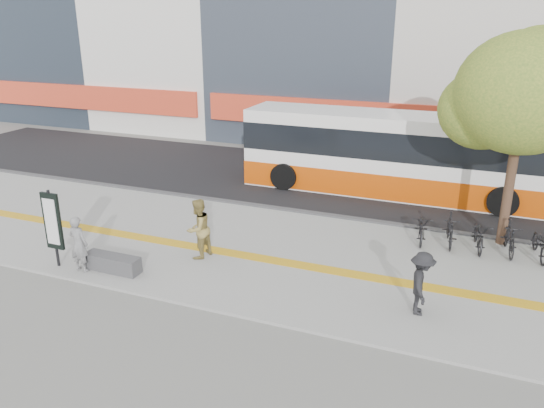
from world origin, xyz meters
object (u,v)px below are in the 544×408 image
at_px(bench, 113,263).
at_px(bus, 393,156).
at_px(street_tree, 522,96).
at_px(pedestrian_tan, 198,229).
at_px(pedestrian_dark, 421,283).
at_px(signboard, 52,222).
at_px(seated_woman, 79,244).

bearing_deg(bench, bus, 59.11).
distance_m(street_tree, pedestrian_tan, 9.81).
xyz_separation_m(pedestrian_tan, pedestrian_dark, (6.24, -0.79, -0.11)).
bearing_deg(signboard, bench, 10.81).
distance_m(bus, pedestrian_dark, 9.13).
height_order(signboard, pedestrian_tan, signboard).
height_order(seated_woman, pedestrian_tan, pedestrian_tan).
height_order(seated_woman, pedestrian_dark, seated_woman).
bearing_deg(signboard, bus, 53.50).
bearing_deg(pedestrian_dark, pedestrian_tan, 73.43).
xyz_separation_m(bench, seated_woman, (-0.80, -0.30, 0.56)).
bearing_deg(bus, street_tree, -42.77).
xyz_separation_m(bus, seated_woman, (-6.60, -10.00, -0.64)).
height_order(street_tree, pedestrian_tan, street_tree).
relative_size(street_tree, bus, 0.55).
distance_m(bench, pedestrian_tan, 2.49).
bearing_deg(bench, pedestrian_tan, 43.14).
relative_size(bench, signboard, 0.73).
height_order(street_tree, seated_woman, street_tree).
distance_m(bench, bus, 11.37).
bearing_deg(seated_woman, street_tree, -145.54).
xyz_separation_m(bench, pedestrian_tan, (1.75, 1.64, 0.65)).
bearing_deg(street_tree, pedestrian_tan, -151.39).
height_order(bench, street_tree, street_tree).
distance_m(street_tree, seated_woman, 12.85).
bearing_deg(bus, signboard, -126.50).
distance_m(bus, seated_woman, 12.00).
bearing_deg(seated_woman, bus, -119.84).
relative_size(bench, pedestrian_dark, 1.05).
bearing_deg(street_tree, bus, 137.23).
height_order(bench, seated_woman, seated_woman).
xyz_separation_m(bus, pedestrian_tan, (-4.05, -8.06, -0.55)).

